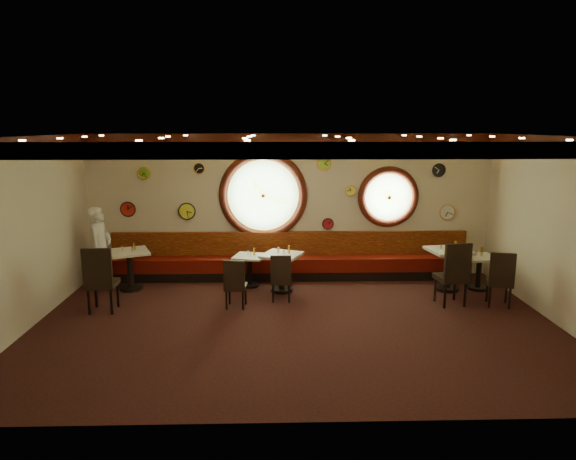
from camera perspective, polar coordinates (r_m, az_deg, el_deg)
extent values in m
cube|color=black|center=(9.02, 0.84, -10.41)|extent=(9.00, 6.00, 0.00)
cube|color=gold|center=(8.37, 0.91, 10.38)|extent=(9.00, 6.00, 0.02)
cube|color=beige|center=(11.50, 0.24, 2.68)|extent=(9.00, 0.02, 3.20)
cube|color=beige|center=(5.65, 2.17, -6.70)|extent=(9.00, 0.02, 3.20)
cube|color=beige|center=(9.49, -27.40, -0.52)|extent=(0.02, 6.00, 3.20)
cube|color=beige|center=(9.83, 28.10, -0.21)|extent=(0.02, 6.00, 3.20)
cube|color=#3E130B|center=(11.32, 0.26, 10.22)|extent=(9.00, 0.10, 0.18)
cube|color=#3E130B|center=(5.42, 2.25, 8.80)|extent=(9.00, 0.10, 0.18)
cube|color=#3E130B|center=(9.31, -27.98, 8.62)|extent=(0.10, 6.00, 0.18)
cube|color=#3E130B|center=(9.64, 28.69, 8.60)|extent=(0.10, 6.00, 0.18)
cube|color=black|center=(11.55, 0.28, -4.91)|extent=(8.00, 0.55, 0.20)
cube|color=#570C07|center=(11.49, 0.28, -3.71)|extent=(8.00, 0.55, 0.30)
cube|color=#5C0807|center=(11.60, 0.25, -1.52)|extent=(8.00, 0.10, 0.55)
cylinder|color=#83B56C|center=(11.46, -2.76, 3.89)|extent=(1.66, 0.02, 1.66)
torus|color=#3E130B|center=(11.44, -2.77, 3.88)|extent=(1.98, 0.18, 1.98)
torus|color=gold|center=(11.41, -2.77, 3.86)|extent=(1.61, 0.03, 1.61)
cylinder|color=#83B56C|center=(11.74, 11.06, 3.63)|extent=(1.10, 0.02, 1.10)
torus|color=#3E130B|center=(11.73, 11.08, 3.62)|extent=(1.38, 0.18, 1.38)
torus|color=gold|center=(11.70, 11.11, 3.60)|extent=(1.09, 0.03, 1.09)
cylinder|color=black|center=(11.93, 16.40, 6.41)|extent=(0.28, 0.03, 0.28)
cylinder|color=#DEE54C|center=(11.53, 6.99, 4.37)|extent=(0.22, 0.03, 0.22)
cylinder|color=yellow|center=(11.63, -11.16, 2.06)|extent=(0.36, 0.03, 0.36)
cylinder|color=#7ABD25|center=(11.71, -15.69, 6.11)|extent=(0.26, 0.03, 0.26)
cylinder|color=red|center=(11.91, -17.35, 2.22)|extent=(0.32, 0.03, 0.32)
cylinder|color=red|center=(11.59, 4.45, 0.70)|extent=(0.24, 0.03, 0.24)
cylinder|color=black|center=(11.47, -9.85, 6.77)|extent=(0.24, 0.03, 0.24)
cylinder|color=#A1CD40|center=(11.40, 4.05, 7.38)|extent=(0.30, 0.03, 0.30)
cylinder|color=silver|center=(12.12, 17.27, 1.90)|extent=(0.34, 0.03, 0.34)
cylinder|color=black|center=(11.29, -17.01, -6.18)|extent=(0.48, 0.48, 0.07)
cylinder|color=black|center=(11.19, -17.12, -4.32)|extent=(0.13, 0.13, 0.76)
cube|color=white|center=(11.09, -17.25, -2.35)|extent=(0.99, 0.99, 0.05)
cylinder|color=black|center=(11.05, -4.27, -6.12)|extent=(0.39, 0.39, 0.05)
cylinder|color=black|center=(10.96, -4.29, -4.58)|extent=(0.11, 0.11, 0.62)
cube|color=white|center=(10.87, -4.32, -2.96)|extent=(0.74, 0.74, 0.04)
cylinder|color=black|center=(10.70, -0.72, -6.64)|extent=(0.46, 0.46, 0.06)
cylinder|color=black|center=(10.59, -0.72, -4.78)|extent=(0.12, 0.12, 0.73)
cube|color=white|center=(10.49, -0.73, -2.79)|extent=(0.96, 0.96, 0.05)
cylinder|color=black|center=(11.28, 17.20, -6.19)|extent=(0.50, 0.50, 0.07)
cylinder|color=black|center=(11.17, 17.32, -4.26)|extent=(0.14, 0.14, 0.79)
cube|color=white|center=(11.07, 17.45, -2.20)|extent=(0.91, 0.91, 0.06)
cylinder|color=black|center=(11.53, 20.30, -6.05)|extent=(0.41, 0.41, 0.06)
cylinder|color=black|center=(11.44, 20.42, -4.50)|extent=(0.11, 0.11, 0.65)
cube|color=white|center=(11.36, 20.54, -2.86)|extent=(0.72, 0.72, 0.05)
cube|color=black|center=(10.06, -19.92, -5.64)|extent=(0.53, 0.53, 0.09)
cube|color=black|center=(9.75, -20.45, -3.87)|extent=(0.52, 0.08, 0.68)
cube|color=black|center=(9.75, -5.81, -6.29)|extent=(0.43, 0.43, 0.07)
cube|color=black|center=(9.50, -6.02, -4.92)|extent=(0.40, 0.09, 0.52)
cube|color=black|center=(10.07, -0.77, -5.65)|extent=(0.41, 0.41, 0.07)
cube|color=black|center=(9.82, -0.80, -4.31)|extent=(0.40, 0.07, 0.52)
cube|color=black|center=(10.29, 17.63, -5.10)|extent=(0.59, 0.59, 0.09)
cube|color=black|center=(10.00, 18.36, -3.35)|extent=(0.52, 0.14, 0.68)
cube|color=black|center=(10.56, 22.41, -5.42)|extent=(0.54, 0.54, 0.08)
cube|color=black|center=(10.29, 22.73, -3.96)|extent=(0.45, 0.17, 0.58)
cylinder|color=silver|center=(11.11, -17.95, -1.96)|extent=(0.04, 0.04, 0.10)
cylinder|color=silver|center=(10.94, -4.46, -2.49)|extent=(0.04, 0.04, 0.10)
cylinder|color=silver|center=(10.56, -1.07, -2.24)|extent=(0.04, 0.04, 0.11)
cylinder|color=#BABBBF|center=(11.03, 16.66, -1.79)|extent=(0.03, 0.03, 0.09)
cylinder|color=silver|center=(10.99, -16.92, -2.04)|extent=(0.04, 0.04, 0.10)
cylinder|color=silver|center=(10.83, -4.19, -2.62)|extent=(0.04, 0.04, 0.10)
cylinder|color=silver|center=(10.47, -0.50, -2.41)|extent=(0.03, 0.03, 0.09)
cylinder|color=silver|center=(10.99, 17.89, -1.92)|extent=(0.03, 0.03, 0.10)
cylinder|color=gold|center=(11.11, -16.70, -1.76)|extent=(0.05, 0.05, 0.15)
cylinder|color=gold|center=(10.88, -3.78, -2.39)|extent=(0.05, 0.05, 0.15)
cylinder|color=gold|center=(10.49, 0.11, -2.18)|extent=(0.05, 0.05, 0.17)
cylinder|color=yellow|center=(11.14, 18.07, -1.58)|extent=(0.05, 0.05, 0.16)
cylinder|color=silver|center=(11.37, 20.19, -2.42)|extent=(0.04, 0.04, 0.11)
cylinder|color=silver|center=(11.36, 20.70, -2.49)|extent=(0.04, 0.04, 0.10)
cylinder|color=gold|center=(11.45, 20.75, -2.20)|extent=(0.05, 0.05, 0.17)
imported|color=white|center=(11.44, -20.08, -1.84)|extent=(0.50, 0.68, 1.72)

